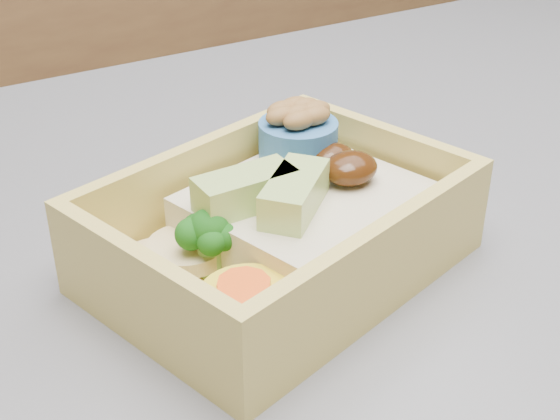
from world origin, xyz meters
TOP-DOWN VIEW (x-y plane):
  - bento_box at (-0.06, -0.03)m, footprint 0.22×0.18m

SIDE VIEW (x-z plane):
  - bento_box at x=-0.06m, z-range 0.91..0.98m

